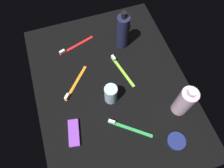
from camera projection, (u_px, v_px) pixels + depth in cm
name	position (u px, v px, depth cm)	size (l,w,h in cm)	color
ground_plane	(112.00, 88.00, 88.60)	(84.00, 64.00, 1.20)	black
lotion_bottle	(123.00, 32.00, 90.29)	(5.46, 5.46, 20.00)	#1D1E40
bodywash_bottle	(184.00, 101.00, 76.85)	(6.28, 6.28, 17.03)	silver
deodorant_stick	(111.00, 94.00, 81.47)	(5.15, 5.15, 9.45)	silver
toothbrush_green	(127.00, 127.00, 79.66)	(11.94, 14.99, 2.10)	green
toothbrush_lime	(121.00, 69.00, 91.38)	(17.77, 5.43, 2.10)	#8CD133
toothbrush_red	(74.00, 46.00, 96.93)	(6.56, 17.53, 2.10)	red
toothbrush_orange	(75.00, 85.00, 87.90)	(14.16, 12.96, 2.10)	orange
snack_bar_purple	(74.00, 133.00, 78.58)	(10.40, 4.00, 1.50)	purple
cream_tin_left	(123.00, 26.00, 101.78)	(6.28, 6.28, 2.12)	navy
cream_tin_right	(176.00, 141.00, 77.02)	(6.93, 6.93, 1.84)	navy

